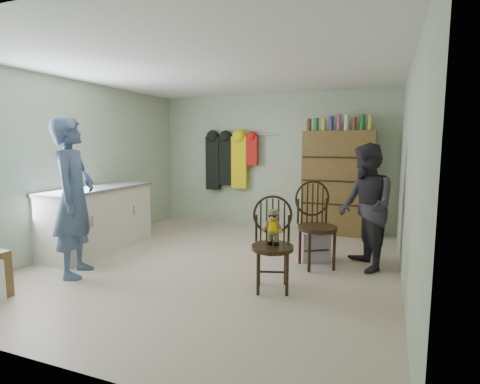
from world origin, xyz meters
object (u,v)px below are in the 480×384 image
at_px(chair_far, 315,221).
at_px(dresser, 338,182).
at_px(counter, 98,218).
at_px(chair_front, 273,237).

distance_m(chair_far, dresser, 1.91).
bearing_deg(counter, dresser, 35.68).
bearing_deg(counter, chair_front, -10.38).
xyz_separation_m(chair_front, chair_far, (0.29, 0.94, 0.01)).
height_order(counter, chair_far, chair_far).
bearing_deg(chair_far, counter, 155.51).
height_order(chair_front, chair_far, chair_far).
bearing_deg(dresser, chair_far, -91.22).
relative_size(chair_far, dresser, 0.54).
bearing_deg(dresser, chair_front, -96.75).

